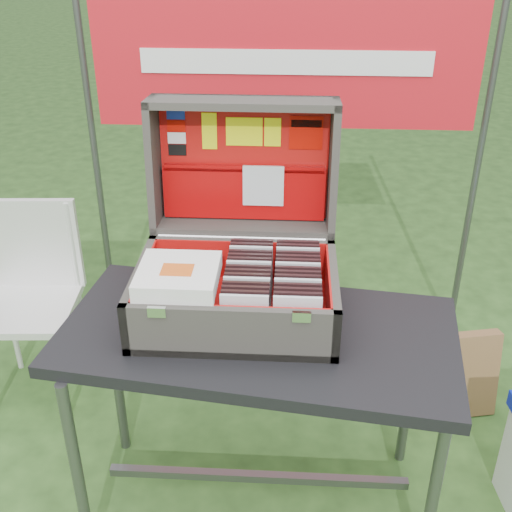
# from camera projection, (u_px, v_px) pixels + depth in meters

# --- Properties ---
(ground) EXTENTS (80.00, 80.00, 0.00)m
(ground) POSITION_uv_depth(u_px,v_px,m) (272.00, 496.00, 2.30)
(ground) COLOR #27451B
(ground) RESTS_ON ground
(table) EXTENTS (1.25, 0.74, 0.74)m
(table) POSITION_uv_depth(u_px,v_px,m) (258.00, 422.00, 2.10)
(table) COLOR black
(table) RESTS_ON ground
(table_top) EXTENTS (1.25, 0.74, 0.04)m
(table_top) POSITION_uv_depth(u_px,v_px,m) (258.00, 335.00, 1.94)
(table_top) COLOR black
(table_top) RESTS_ON ground
(table_leg_fl) EXTENTS (0.04, 0.04, 0.70)m
(table_leg_fl) POSITION_uv_depth(u_px,v_px,m) (78.00, 475.00, 1.93)
(table_leg_fl) COLOR #59595B
(table_leg_fl) RESTS_ON ground
(table_leg_fr) EXTENTS (0.04, 0.04, 0.70)m
(table_leg_fr) POSITION_uv_depth(u_px,v_px,m) (434.00, 492.00, 1.88)
(table_leg_fr) COLOR #59595B
(table_leg_fr) RESTS_ON ground
(table_leg_bl) EXTENTS (0.04, 0.04, 0.70)m
(table_leg_bl) POSITION_uv_depth(u_px,v_px,m) (117.00, 375.00, 2.35)
(table_leg_bl) COLOR #59595B
(table_leg_bl) RESTS_ON ground
(table_leg_br) EXTENTS (0.04, 0.04, 0.70)m
(table_leg_br) POSITION_uv_depth(u_px,v_px,m) (410.00, 386.00, 2.29)
(table_leg_br) COLOR #59595B
(table_leg_br) RESTS_ON ground
(table_brace) EXTENTS (1.03, 0.03, 0.03)m
(table_brace) POSITION_uv_depth(u_px,v_px,m) (258.00, 477.00, 2.22)
(table_brace) COLOR #59595B
(table_brace) RESTS_ON ground
(suitcase) EXTENTS (0.61, 0.60, 0.59)m
(suitcase) POSITION_uv_depth(u_px,v_px,m) (237.00, 222.00, 1.90)
(suitcase) COLOR #45433E
(suitcase) RESTS_ON table
(suitcase_base_bottom) EXTENTS (0.61, 0.44, 0.02)m
(suitcase_base_bottom) POSITION_uv_depth(u_px,v_px,m) (236.00, 313.00, 1.98)
(suitcase_base_bottom) COLOR #45433E
(suitcase_base_bottom) RESTS_ON table_top
(suitcase_base_wall_front) EXTENTS (0.61, 0.02, 0.16)m
(suitcase_base_wall_front) POSITION_uv_depth(u_px,v_px,m) (230.00, 334.00, 1.77)
(suitcase_base_wall_front) COLOR #45433E
(suitcase_base_wall_front) RESTS_ON table_top
(suitcase_base_wall_back) EXTENTS (0.61, 0.02, 0.16)m
(suitcase_base_wall_back) POSITION_uv_depth(u_px,v_px,m) (241.00, 262.00, 2.13)
(suitcase_base_wall_back) COLOR #45433E
(suitcase_base_wall_back) RESTS_ON table_top
(suitcase_base_wall_left) EXTENTS (0.02, 0.44, 0.16)m
(suitcase_base_wall_left) POSITION_uv_depth(u_px,v_px,m) (141.00, 291.00, 1.96)
(suitcase_base_wall_left) COLOR #45433E
(suitcase_base_wall_left) RESTS_ON table_top
(suitcase_base_wall_right) EXTENTS (0.02, 0.44, 0.16)m
(suitcase_base_wall_right) POSITION_uv_depth(u_px,v_px,m) (333.00, 297.00, 1.93)
(suitcase_base_wall_right) COLOR #45433E
(suitcase_base_wall_right) RESTS_ON table_top
(suitcase_liner_floor) EXTENTS (0.56, 0.39, 0.01)m
(suitcase_liner_floor) POSITION_uv_depth(u_px,v_px,m) (236.00, 309.00, 1.97)
(suitcase_liner_floor) COLOR red
(suitcase_liner_floor) RESTS_ON suitcase_base_bottom
(suitcase_latch_left) EXTENTS (0.05, 0.01, 0.03)m
(suitcase_latch_left) POSITION_uv_depth(u_px,v_px,m) (157.00, 312.00, 1.73)
(suitcase_latch_left) COLOR silver
(suitcase_latch_left) RESTS_ON suitcase_base_wall_front
(suitcase_latch_right) EXTENTS (0.05, 0.01, 0.03)m
(suitcase_latch_right) POSITION_uv_depth(u_px,v_px,m) (302.00, 317.00, 1.71)
(suitcase_latch_right) COLOR silver
(suitcase_latch_right) RESTS_ON suitcase_base_wall_front
(suitcase_hinge) EXTENTS (0.55, 0.02, 0.02)m
(suitcase_hinge) POSITION_uv_depth(u_px,v_px,m) (241.00, 238.00, 2.10)
(suitcase_hinge) COLOR silver
(suitcase_hinge) RESTS_ON suitcase_base_wall_back
(suitcase_lid_back) EXTENTS (0.61, 0.06, 0.44)m
(suitcase_lid_back) POSITION_uv_depth(u_px,v_px,m) (245.00, 161.00, 2.15)
(suitcase_lid_back) COLOR #45433E
(suitcase_lid_back) RESTS_ON suitcase_base_wall_back
(suitcase_lid_rim_far) EXTENTS (0.61, 0.16, 0.04)m
(suitcase_lid_rim_far) POSITION_uv_depth(u_px,v_px,m) (243.00, 103.00, 2.00)
(suitcase_lid_rim_far) COLOR #45433E
(suitcase_lid_rim_far) RESTS_ON suitcase_lid_back
(suitcase_lid_rim_near) EXTENTS (0.61, 0.16, 0.04)m
(suitcase_lid_rim_near) POSITION_uv_depth(u_px,v_px,m) (243.00, 226.00, 2.17)
(suitcase_lid_rim_near) COLOR #45433E
(suitcase_lid_rim_near) RESTS_ON suitcase_lid_back
(suitcase_lid_rim_left) EXTENTS (0.02, 0.20, 0.45)m
(suitcase_lid_rim_left) POSITION_uv_depth(u_px,v_px,m) (154.00, 165.00, 2.10)
(suitcase_lid_rim_left) COLOR #45433E
(suitcase_lid_rim_left) RESTS_ON suitcase_lid_back
(suitcase_lid_rim_right) EXTENTS (0.02, 0.20, 0.45)m
(suitcase_lid_rim_right) POSITION_uv_depth(u_px,v_px,m) (333.00, 169.00, 2.07)
(suitcase_lid_rim_right) COLOR #45433E
(suitcase_lid_rim_right) RESTS_ON suitcase_lid_back
(suitcase_lid_liner) EXTENTS (0.56, 0.04, 0.38)m
(suitcase_lid_liner) POSITION_uv_depth(u_px,v_px,m) (244.00, 162.00, 2.14)
(suitcase_lid_liner) COLOR red
(suitcase_lid_liner) RESTS_ON suitcase_lid_back
(suitcase_liner_wall_front) EXTENTS (0.56, 0.01, 0.14)m
(suitcase_liner_wall_front) POSITION_uv_depth(u_px,v_px,m) (230.00, 327.00, 1.78)
(suitcase_liner_wall_front) COLOR red
(suitcase_liner_wall_front) RESTS_ON suitcase_base_bottom
(suitcase_liner_wall_back) EXTENTS (0.56, 0.01, 0.14)m
(suitcase_liner_wall_back) POSITION_uv_depth(u_px,v_px,m) (241.00, 261.00, 2.11)
(suitcase_liner_wall_back) COLOR red
(suitcase_liner_wall_back) RESTS_ON suitcase_base_bottom
(suitcase_liner_wall_left) EXTENTS (0.01, 0.39, 0.14)m
(suitcase_liner_wall_left) POSITION_uv_depth(u_px,v_px,m) (146.00, 288.00, 1.96)
(suitcase_liner_wall_left) COLOR red
(suitcase_liner_wall_left) RESTS_ON suitcase_base_bottom
(suitcase_liner_wall_right) EXTENTS (0.01, 0.39, 0.14)m
(suitcase_liner_wall_right) POSITION_uv_depth(u_px,v_px,m) (328.00, 294.00, 1.93)
(suitcase_liner_wall_right) COLOR red
(suitcase_liner_wall_right) RESTS_ON suitcase_base_bottom
(suitcase_lid_pocket) EXTENTS (0.54, 0.05, 0.18)m
(suitcase_lid_pocket) POSITION_uv_depth(u_px,v_px,m) (244.00, 193.00, 2.16)
(suitcase_lid_pocket) COLOR #A00506
(suitcase_lid_pocket) RESTS_ON suitcase_lid_liner
(suitcase_pocket_edge) EXTENTS (0.53, 0.02, 0.02)m
(suitcase_pocket_edge) POSITION_uv_depth(u_px,v_px,m) (244.00, 169.00, 2.12)
(suitcase_pocket_edge) COLOR #A00506
(suitcase_pocket_edge) RESTS_ON suitcase_lid_pocket
(suitcase_pocket_cd) EXTENTS (0.14, 0.02, 0.14)m
(suitcase_pocket_cd) POSITION_uv_depth(u_px,v_px,m) (263.00, 186.00, 2.13)
(suitcase_pocket_cd) COLOR silver
(suitcase_pocket_cd) RESTS_ON suitcase_lid_pocket
(lid_sticker_cc_a) EXTENTS (0.06, 0.01, 0.04)m
(lid_sticker_cc_a) POSITION_uv_depth(u_px,v_px,m) (176.00, 114.00, 2.08)
(lid_sticker_cc_a) COLOR #1933B2
(lid_sticker_cc_a) RESTS_ON suitcase_lid_liner
(lid_sticker_cc_b) EXTENTS (0.06, 0.01, 0.04)m
(lid_sticker_cc_b) POSITION_uv_depth(u_px,v_px,m) (176.00, 126.00, 2.09)
(lid_sticker_cc_b) COLOR #BB0B01
(lid_sticker_cc_b) RESTS_ON suitcase_lid_liner
(lid_sticker_cc_c) EXTENTS (0.06, 0.01, 0.04)m
(lid_sticker_cc_c) POSITION_uv_depth(u_px,v_px,m) (177.00, 138.00, 2.11)
(lid_sticker_cc_c) COLOR white
(lid_sticker_cc_c) RESTS_ON suitcase_lid_liner
(lid_sticker_cc_d) EXTENTS (0.06, 0.01, 0.04)m
(lid_sticker_cc_d) POSITION_uv_depth(u_px,v_px,m) (177.00, 150.00, 2.13)
(lid_sticker_cc_d) COLOR black
(lid_sticker_cc_d) RESTS_ON suitcase_lid_liner
(lid_card_neon_tall) EXTENTS (0.05, 0.01, 0.12)m
(lid_card_neon_tall) POSITION_uv_depth(u_px,v_px,m) (209.00, 131.00, 2.09)
(lid_card_neon_tall) COLOR #DFE80D
(lid_card_neon_tall) RESTS_ON suitcase_lid_liner
(lid_card_neon_main) EXTENTS (0.12, 0.01, 0.09)m
(lid_card_neon_main) POSITION_uv_depth(u_px,v_px,m) (244.00, 132.00, 2.09)
(lid_card_neon_main) COLOR #DFE80D
(lid_card_neon_main) RESTS_ON suitcase_lid_liner
(lid_card_neon_small) EXTENTS (0.05, 0.01, 0.09)m
(lid_card_neon_small) POSITION_uv_depth(u_px,v_px,m) (273.00, 132.00, 2.08)
(lid_card_neon_small) COLOR #DFE80D
(lid_card_neon_small) RESTS_ON suitcase_lid_liner
(lid_sticker_band) EXTENTS (0.11, 0.01, 0.11)m
(lid_sticker_band) POSITION_uv_depth(u_px,v_px,m) (306.00, 133.00, 2.08)
(lid_sticker_band) COLOR #BB0B01
(lid_sticker_band) RESTS_ON suitcase_lid_liner
(lid_sticker_band_bar) EXTENTS (0.10, 0.00, 0.02)m
(lid_sticker_band_bar) POSITION_uv_depth(u_px,v_px,m) (306.00, 124.00, 2.07)
(lid_sticker_band_bar) COLOR black
(lid_sticker_band_bar) RESTS_ON suitcase_lid_liner
(cd_left_0) EXTENTS (0.13, 0.01, 0.15)m
(cd_left_0) POSITION_uv_depth(u_px,v_px,m) (244.00, 319.00, 1.79)
(cd_left_0) COLOR silver
(cd_left_0) RESTS_ON suitcase_liner_floor
(cd_left_1) EXTENTS (0.13, 0.01, 0.15)m
(cd_left_1) POSITION_uv_depth(u_px,v_px,m) (245.00, 314.00, 1.81)
(cd_left_1) COLOR black
(cd_left_1) RESTS_ON suitcase_liner_floor
(cd_left_2) EXTENTS (0.13, 0.01, 0.15)m
(cd_left_2) POSITION_uv_depth(u_px,v_px,m) (246.00, 309.00, 1.83)
(cd_left_2) COLOR black
(cd_left_2) RESTS_ON suitcase_liner_floor
(cd_left_3) EXTENTS (0.13, 0.01, 0.15)m
(cd_left_3) POSITION_uv_depth(u_px,v_px,m) (246.00, 305.00, 1.85)
(cd_left_3) COLOR black
(cd_left_3) RESTS_ON suitcase_liner_floor
(cd_left_4) EXTENTS (0.13, 0.01, 0.15)m
(cd_left_4) POSITION_uv_depth(u_px,v_px,m) (247.00, 300.00, 1.87)
(cd_left_4) COLOR silver
(cd_left_4) RESTS_ON suitcase_liner_floor
(cd_left_5) EXTENTS (0.13, 0.01, 0.15)m
(cd_left_5) POSITION_uv_depth(u_px,v_px,m) (247.00, 296.00, 1.89)
(cd_left_5) COLOR black
(cd_left_5) RESTS_ON suitcase_liner_floor
(cd_left_6) EXTENTS (0.13, 0.01, 0.15)m
(cd_left_6) POSITION_uv_depth(u_px,v_px,m) (248.00, 292.00, 1.91)
(cd_left_6) COLOR black
(cd_left_6) RESTS_ON suitcase_liner_floor
(cd_left_7) EXTENTS (0.13, 0.01, 0.15)m
(cd_left_7) POSITION_uv_depth(u_px,v_px,m) (249.00, 288.00, 1.93)
(cd_left_7) COLOR black
(cd_left_7) RESTS_ON suitcase_liner_floor
(cd_left_8) EXTENTS (0.13, 0.01, 0.15)m
(cd_left_8) POSITION_uv_depth(u_px,v_px,m) (249.00, 284.00, 1.95)
(cd_left_8) COLOR silver
(cd_left_8) RESTS_ON suitcase_liner_floor
(cd_left_9) EXTENTS (0.13, 0.01, 0.15)m
(cd_left_9) POSITION_uv_depth(u_px,v_px,m) (250.00, 280.00, 1.98)
(cd_left_9) COLOR black
(cd_left_9) RESTS_ON suitcase_liner_floor
(cd_left_10) EXTENTS (0.13, 0.01, 0.15)m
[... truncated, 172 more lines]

